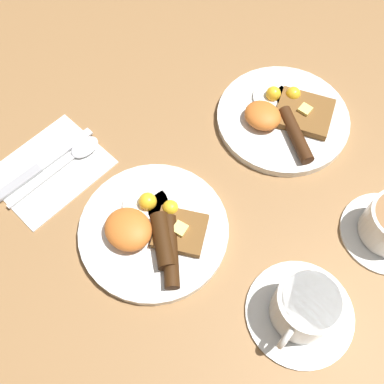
{
  "coord_description": "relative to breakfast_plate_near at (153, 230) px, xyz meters",
  "views": [
    {
      "loc": [
        0.23,
        -0.17,
        0.66
      ],
      "look_at": [
        0.01,
        0.08,
        0.03
      ],
      "focal_mm": 42.0,
      "sensor_mm": 36.0,
      "label": 1
    }
  ],
  "objects": [
    {
      "name": "ground_plane",
      "position": [
        -0.0,
        0.0,
        -0.01
      ],
      "size": [
        3.0,
        3.0,
        0.0
      ],
      "primitive_type": "plane",
      "color": "olive"
    },
    {
      "name": "breakfast_plate_near",
      "position": [
        0.0,
        0.0,
        0.0
      ],
      "size": [
        0.23,
        0.23,
        0.05
      ],
      "color": "white",
      "rests_on": "ground_plane"
    },
    {
      "name": "breakfast_plate_far",
      "position": [
        0.02,
        0.31,
        -0.0
      ],
      "size": [
        0.24,
        0.24,
        0.04
      ],
      "color": "white",
      "rests_on": "ground_plane"
    },
    {
      "name": "teacup_near",
      "position": [
        0.24,
        0.05,
        0.02
      ],
      "size": [
        0.16,
        0.16,
        0.08
      ],
      "color": "white",
      "rests_on": "ground_plane"
    },
    {
      "name": "napkin",
      "position": [
        -0.21,
        -0.03,
        -0.01
      ],
      "size": [
        0.15,
        0.19,
        0.01
      ],
      "primitive_type": "cube",
      "rotation": [
        0.0,
        0.0,
        -0.04
      ],
      "color": "white",
      "rests_on": "ground_plane"
    },
    {
      "name": "knife",
      "position": [
        -0.23,
        -0.04,
        -0.01
      ],
      "size": [
        0.03,
        0.2,
        0.01
      ],
      "rotation": [
        0.0,
        0.0,
        1.49
      ],
      "color": "silver",
      "rests_on": "napkin"
    },
    {
      "name": "spoon",
      "position": [
        -0.2,
        0.02,
        -0.01
      ],
      "size": [
        0.04,
        0.19,
        0.01
      ],
      "rotation": [
        0.0,
        0.0,
        1.52
      ],
      "color": "silver",
      "rests_on": "napkin"
    }
  ]
}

